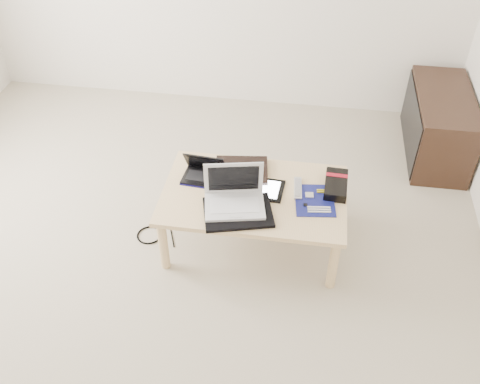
# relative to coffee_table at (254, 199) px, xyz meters

# --- Properties ---
(ground) EXTENTS (4.00, 4.00, 0.00)m
(ground) POSITION_rel_coffee_table_xyz_m (-0.53, -0.29, -0.35)
(ground) COLOR #B6AD93
(ground) RESTS_ON ground
(coffee_table) EXTENTS (1.10, 0.70, 0.40)m
(coffee_table) POSITION_rel_coffee_table_xyz_m (0.00, 0.00, 0.00)
(coffee_table) COLOR #DDB985
(coffee_table) RESTS_ON ground
(media_cabinet) EXTENTS (0.41, 0.90, 0.50)m
(media_cabinet) POSITION_rel_coffee_table_xyz_m (1.24, 1.16, -0.10)
(media_cabinet) COLOR #372116
(media_cabinet) RESTS_ON ground
(book) EXTENTS (0.36, 0.31, 0.03)m
(book) POSITION_rel_coffee_table_xyz_m (-0.10, 0.18, 0.06)
(book) COLOR black
(book) RESTS_ON coffee_table
(netbook) EXTENTS (0.27, 0.20, 0.17)m
(netbook) POSITION_rel_coffee_table_xyz_m (-0.33, 0.10, 0.08)
(netbook) COLOR black
(netbook) RESTS_ON coffee_table
(tablet) EXTENTS (0.28, 0.22, 0.01)m
(tablet) POSITION_rel_coffee_table_xyz_m (0.04, 0.04, 0.06)
(tablet) COLOR black
(tablet) RESTS_ON coffee_table
(remote) EXTENTS (0.06, 0.20, 0.02)m
(remote) POSITION_rel_coffee_table_xyz_m (0.26, 0.07, 0.06)
(remote) COLOR #B7B7BC
(remote) RESTS_ON coffee_table
(neoprene_sleeve) EXTENTS (0.45, 0.37, 0.02)m
(neoprene_sleeve) POSITION_rel_coffee_table_xyz_m (-0.07, -0.19, 0.06)
(neoprene_sleeve) COLOR black
(neoprene_sleeve) RESTS_ON coffee_table
(white_laptop) EXTENTS (0.38, 0.31, 0.25)m
(white_laptop) POSITION_rel_coffee_table_xyz_m (-0.10, -0.13, 0.12)
(white_laptop) COLOR silver
(white_laptop) RESTS_ON neoprene_sleeve
(motherboard) EXTENTS (0.26, 0.31, 0.01)m
(motherboard) POSITION_rel_coffee_table_xyz_m (0.36, -0.01, 0.05)
(motherboard) COLOR #0D1054
(motherboard) RESTS_ON coffee_table
(gpu_box) EXTENTS (0.14, 0.27, 0.06)m
(gpu_box) POSITION_rel_coffee_table_xyz_m (0.48, 0.12, 0.08)
(gpu_box) COLOR black
(gpu_box) RESTS_ON coffee_table
(cable_coil) EXTENTS (0.14, 0.14, 0.01)m
(cable_coil) POSITION_rel_coffee_table_xyz_m (-0.08, -0.04, 0.05)
(cable_coil) COLOR black
(cable_coil) RESTS_ON coffee_table
(floor_cable_coil) EXTENTS (0.17, 0.17, 0.01)m
(floor_cable_coil) POSITION_rel_coffee_table_xyz_m (-0.67, -0.06, -0.35)
(floor_cable_coil) COLOR black
(floor_cable_coil) RESTS_ON ground
(floor_cable_trail) EXTENTS (0.13, 0.31, 0.01)m
(floor_cable_trail) POSITION_rel_coffee_table_xyz_m (-0.55, 0.01, -0.35)
(floor_cable_trail) COLOR black
(floor_cable_trail) RESTS_ON ground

